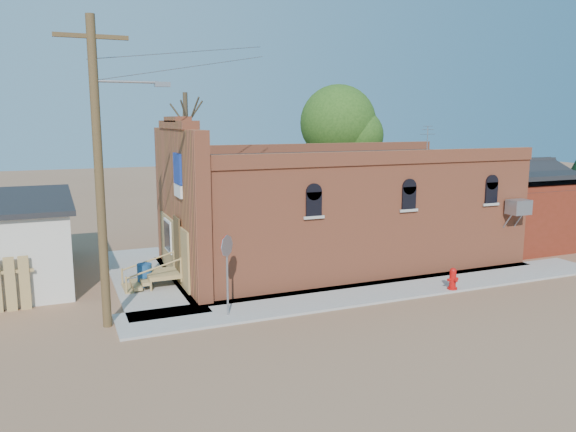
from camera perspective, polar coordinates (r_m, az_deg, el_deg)
name	(u,v)px	position (r m, az deg, el deg)	size (l,w,h in m)	color
ground	(365,304)	(19.32, 7.81, -8.84)	(120.00, 120.00, 0.00)	brown
sidewalk_south	(388,290)	(20.79, 10.13, -7.43)	(19.00, 2.20, 0.08)	#9E9991
sidewalk_west	(147,277)	(22.77, -14.16, -6.06)	(2.60, 10.00, 0.08)	#9E9991
brick_bar	(334,209)	(24.22, 4.69, 0.72)	(16.40, 7.97, 6.30)	#C55F3C
red_shed	(510,198)	(30.04, 21.62, 1.68)	(5.40, 6.40, 4.30)	#601F10
utility_pole	(101,168)	(17.02, -18.49, 4.68)	(3.12, 0.26, 9.00)	#49371D
tree_bare_near	(186,123)	(29.43, -10.33, 9.27)	(2.80, 2.80, 7.65)	#4D3E2C
tree_leafy	(338,123)	(33.04, 5.10, 9.38)	(4.40, 4.40, 8.15)	#4D3E2C
fire_hydrant	(453,279)	(21.20, 16.40, -6.13)	(0.44, 0.40, 0.79)	#BD0C0A
stop_sign	(227,253)	(17.44, -6.23, -3.81)	(0.52, 0.55, 2.57)	gray
trash_barrel	(145,275)	(21.45, -14.36, -5.80)	(0.53, 0.53, 0.82)	navy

